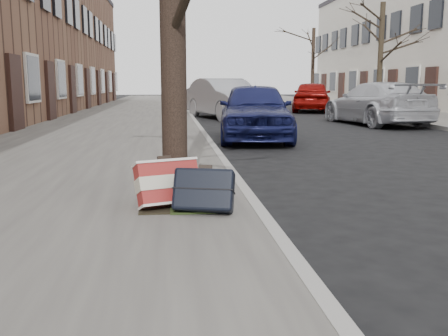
{
  "coord_description": "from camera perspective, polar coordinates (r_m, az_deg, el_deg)",
  "views": [
    {
      "loc": [
        -2.12,
        -3.81,
        1.34
      ],
      "look_at": [
        -1.61,
        0.8,
        0.55
      ],
      "focal_mm": 40.0,
      "sensor_mm": 36.0,
      "label": 1
    }
  ],
  "objects": [
    {
      "name": "car_far_back",
      "position": [
        24.69,
        10.02,
        8.06
      ],
      "size": [
        2.95,
        4.65,
        1.47
      ],
      "primitive_type": "imported",
      "rotation": [
        0.0,
        0.0,
        2.84
      ],
      "color": "#7E0906",
      "rests_on": "ground"
    },
    {
      "name": "dirt_patch",
      "position": [
        5.16,
        -4.78,
        -3.99
      ],
      "size": [
        0.85,
        0.85,
        0.02
      ],
      "primitive_type": "cube",
      "color": "black",
      "rests_on": "near_sidewalk"
    },
    {
      "name": "suitcase_red",
      "position": [
        4.98,
        -6.41,
        -1.78
      ],
      "size": [
        0.7,
        0.54,
        0.48
      ],
      "primitive_type": "cube",
      "rotation": [
        -0.42,
        0.0,
        0.37
      ],
      "color": "maroon",
      "rests_on": "near_sidewalk"
    },
    {
      "name": "car_near_mid",
      "position": [
        19.53,
        0.11,
        7.95
      ],
      "size": [
        3.0,
        4.98,
        1.55
      ],
      "primitive_type": "imported",
      "rotation": [
        0.0,
        0.0,
        0.31
      ],
      "color": "#97999E",
      "rests_on": "ground"
    },
    {
      "name": "near_sidewalk",
      "position": [
        18.92,
        -11.09,
        5.55
      ],
      "size": [
        5.0,
        70.0,
        0.12
      ],
      "primitive_type": "cube",
      "color": "slate",
      "rests_on": "ground"
    },
    {
      "name": "tree_far_b",
      "position": [
        23.56,
        17.44,
        11.95
      ],
      "size": [
        0.23,
        0.23,
        4.72
      ],
      "primitive_type": "cylinder",
      "color": "black",
      "rests_on": "far_sidewalk"
    },
    {
      "name": "ground",
      "position": [
        4.56,
        21.97,
        -8.16
      ],
      "size": [
        120.0,
        120.0,
        0.0
      ],
      "primitive_type": "plane",
      "color": "black",
      "rests_on": "ground"
    },
    {
      "name": "tree_far_c",
      "position": [
        33.48,
        10.12,
        11.44
      ],
      "size": [
        0.22,
        0.22,
        4.75
      ],
      "primitive_type": "cylinder",
      "color": "black",
      "rests_on": "far_sidewalk"
    },
    {
      "name": "car_far_front",
      "position": [
        17.29,
        17.02,
        7.06
      ],
      "size": [
        2.47,
        4.99,
        1.39
      ],
      "primitive_type": "imported",
      "rotation": [
        0.0,
        0.0,
        3.25
      ],
      "color": "#B6B8BF",
      "rests_on": "ground"
    },
    {
      "name": "far_sidewalk",
      "position": [
        21.31,
        21.61,
        5.49
      ],
      "size": [
        4.0,
        70.0,
        0.12
      ],
      "primitive_type": "cube",
      "color": "slate",
      "rests_on": "ground"
    },
    {
      "name": "car_near_back",
      "position": [
        26.5,
        -1.51,
        8.38
      ],
      "size": [
        3.41,
        5.91,
        1.55
      ],
      "primitive_type": "imported",
      "rotation": [
        0.0,
        0.0,
        -0.16
      ],
      "color": "#3A3A40",
      "rests_on": "ground"
    },
    {
      "name": "car_near_front",
      "position": [
        12.08,
        3.52,
        6.55
      ],
      "size": [
        2.11,
        4.26,
        1.4
      ],
      "primitive_type": "imported",
      "rotation": [
        0.0,
        0.0,
        -0.11
      ],
      "color": "#131746",
      "rests_on": "ground"
    },
    {
      "name": "suitcase_navy",
      "position": [
        4.74,
        -2.32,
        -2.5
      ],
      "size": [
        0.64,
        0.47,
        0.45
      ],
      "primitive_type": "cube",
      "rotation": [
        -0.42,
        0.0,
        -0.26
      ],
      "color": "black",
      "rests_on": "near_sidewalk"
    }
  ]
}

